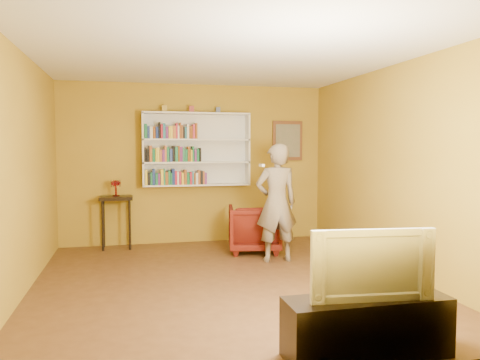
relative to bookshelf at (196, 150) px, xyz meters
name	(u,v)px	position (x,y,z in m)	size (l,w,h in m)	color
room_shell	(224,199)	(0.00, -2.41, -0.58)	(5.30, 5.80, 2.88)	#4D2F18
bookshelf	(196,150)	(0.00, 0.00, 0.00)	(1.80, 0.29, 1.23)	white
books_row_lower	(176,178)	(-0.36, -0.11, -0.47)	(1.02, 0.19, 0.26)	yellow
books_row_middle	(173,155)	(-0.40, -0.11, -0.08)	(0.92, 0.19, 0.27)	black
books_row_upper	(171,132)	(-0.43, -0.11, 0.29)	(0.86, 0.19, 0.27)	#186E41
ornament_left	(164,109)	(-0.53, -0.06, 0.67)	(0.08, 0.08, 0.11)	gold
ornament_centre	(191,109)	(-0.08, -0.06, 0.67)	(0.08, 0.08, 0.11)	#A23936
ornament_right	(218,110)	(0.37, -0.06, 0.67)	(0.07, 0.07, 0.10)	#4E5A82
framed_painting	(288,141)	(1.65, 0.05, 0.16)	(0.55, 0.05, 0.70)	brown
console_table	(116,205)	(-1.32, -0.16, -0.89)	(0.52, 0.40, 0.85)	black
ruby_lustre	(116,185)	(-1.32, -0.16, -0.56)	(0.16, 0.16, 0.26)	maroon
armchair	(254,228)	(0.78, -0.91, -1.23)	(0.78, 0.80, 0.73)	#450704
person	(276,203)	(0.93, -1.56, -0.75)	(0.61, 0.40, 1.68)	#726453
game_remote	(262,165)	(0.63, -1.86, -0.20)	(0.04, 0.15, 0.04)	white
tv_cabinet	(367,327)	(0.68, -4.66, -1.36)	(1.31, 0.39, 0.47)	black
television	(368,263)	(0.68, -4.66, -0.85)	(0.96, 0.13, 0.55)	black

